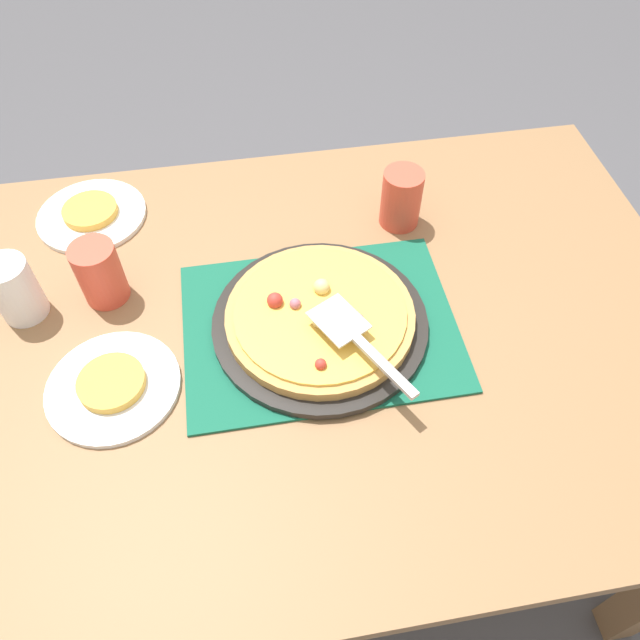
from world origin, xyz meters
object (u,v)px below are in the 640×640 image
at_px(pizza, 320,315).
at_px(cup_far, 15,290).
at_px(pizza_pan, 320,322).
at_px(served_slice_right, 111,383).
at_px(pizza_server, 357,339).
at_px(cup_near, 100,273).
at_px(cup_corner, 401,198).
at_px(served_slice_left, 90,211).
at_px(plate_near_left, 92,215).
at_px(plate_far_right, 113,387).

xyz_separation_m(pizza, cup_far, (0.52, -0.12, 0.03)).
xyz_separation_m(pizza_pan, served_slice_right, (0.36, 0.07, 0.01)).
height_order(served_slice_right, pizza_server, pizza_server).
distance_m(cup_near, cup_far, 0.14).
xyz_separation_m(pizza, cup_corner, (-0.20, -0.24, 0.03)).
relative_size(served_slice_left, served_slice_right, 1.00).
distance_m(plate_near_left, plate_far_right, 0.43).
xyz_separation_m(served_slice_left, cup_corner, (-0.62, 0.12, 0.04)).
bearing_deg(plate_near_left, pizza_pan, 139.21).
relative_size(plate_near_left, served_slice_left, 2.00).
bearing_deg(served_slice_right, cup_near, -85.26).
xyz_separation_m(cup_near, cup_corner, (-0.58, -0.10, 0.00)).
bearing_deg(plate_near_left, served_slice_left, 0.00).
relative_size(pizza_pan, plate_near_left, 1.73).
bearing_deg(served_slice_right, plate_far_right, 0.00).
bearing_deg(cup_corner, pizza_pan, 50.06).
distance_m(plate_near_left, pizza_server, 0.65).
bearing_deg(cup_far, plate_near_left, -113.34).
relative_size(plate_far_right, pizza_server, 0.99).
distance_m(served_slice_right, cup_far, 0.25).
bearing_deg(cup_far, pizza_server, 159.61).
relative_size(served_slice_right, cup_near, 0.92).
relative_size(pizza_pan, cup_corner, 3.17).
bearing_deg(cup_corner, pizza_server, 64.43).
xyz_separation_m(plate_far_right, cup_far, (0.16, -0.19, 0.06)).
height_order(cup_corner, pizza_server, cup_corner).
distance_m(served_slice_left, cup_near, 0.23).
xyz_separation_m(pizza, served_slice_right, (0.36, 0.07, -0.02)).
height_order(plate_near_left, plate_far_right, same).
relative_size(plate_far_right, cup_near, 1.83).
bearing_deg(pizza_server, pizza_pan, -61.79).
bearing_deg(pizza_server, pizza, -61.76).
xyz_separation_m(cup_corner, pizza_server, (0.16, 0.33, 0.01)).
bearing_deg(pizza, cup_near, -20.40).
xyz_separation_m(pizza_pan, pizza_server, (-0.05, 0.09, 0.06)).
relative_size(served_slice_right, pizza_server, 0.49).
xyz_separation_m(pizza, cup_near, (0.37, -0.14, 0.03)).
bearing_deg(cup_corner, served_slice_left, -10.53).
xyz_separation_m(plate_near_left, pizza_server, (-0.46, 0.45, 0.07)).
bearing_deg(cup_near, plate_far_right, 94.74).
xyz_separation_m(served_slice_right, cup_near, (0.02, -0.21, 0.04)).
height_order(served_slice_left, cup_near, cup_near).
bearing_deg(pizza_server, cup_far, -20.39).
relative_size(pizza_pan, plate_far_right, 1.73).
bearing_deg(pizza, plate_far_right, 11.04).
bearing_deg(pizza_server, plate_near_left, -43.92).
distance_m(served_slice_left, served_slice_right, 0.43).
bearing_deg(plate_near_left, pizza, 139.21).
height_order(cup_near, pizza_server, cup_near).
relative_size(pizza_pan, cup_near, 3.17).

